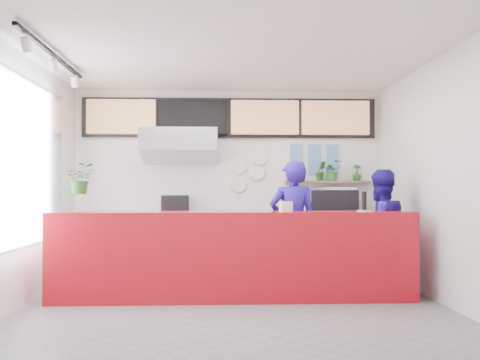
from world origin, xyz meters
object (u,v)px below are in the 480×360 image
(staff_right, at_px, (380,230))
(pepper_mill, at_px, (364,201))
(service_counter, at_px, (233,256))
(panini_oven, at_px, (175,207))
(staff_center, at_px, (293,225))
(espresso_machine, at_px, (335,205))

(staff_right, xyz_separation_m, pepper_mill, (-0.37, -0.54, 0.41))
(service_counter, xyz_separation_m, pepper_mill, (1.64, -0.07, 0.68))
(panini_oven, bearing_deg, staff_center, -39.00)
(staff_center, bearing_deg, pepper_mill, 140.04)
(panini_oven, xyz_separation_m, staff_center, (1.70, -1.23, -0.21))
(service_counter, distance_m, panini_oven, 2.07)
(service_counter, distance_m, staff_right, 2.07)
(pepper_mill, bearing_deg, staff_center, 141.11)
(espresso_machine, height_order, pepper_mill, espresso_machine)
(panini_oven, xyz_separation_m, espresso_machine, (2.54, 0.00, 0.04))
(staff_right, relative_size, pepper_mill, 6.89)
(panini_oven, distance_m, pepper_mill, 3.13)
(panini_oven, xyz_separation_m, staff_right, (2.87, -1.34, -0.27))
(service_counter, height_order, staff_center, staff_center)
(service_counter, xyz_separation_m, panini_oven, (-0.86, 1.80, 0.54))
(panini_oven, bearing_deg, espresso_machine, -3.23)
(espresso_machine, relative_size, staff_center, 0.41)
(espresso_machine, distance_m, staff_center, 1.51)
(staff_center, height_order, pepper_mill, staff_center)
(panini_oven, bearing_deg, pepper_mill, -40.03)
(panini_oven, height_order, staff_right, staff_right)
(staff_right, bearing_deg, service_counter, -3.78)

